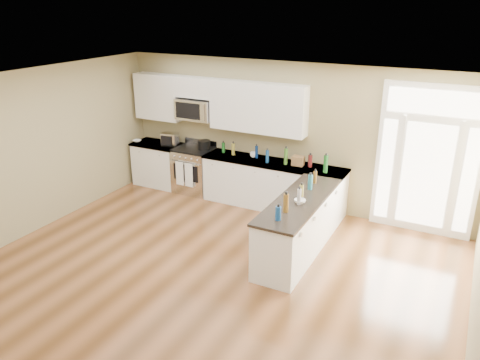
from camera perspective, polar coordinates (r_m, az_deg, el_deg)
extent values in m
plane|color=#583518|center=(6.46, -8.42, -15.63)|extent=(8.00, 8.00, 0.00)
plane|color=#95895E|center=(9.05, 5.86, 5.37)|extent=(7.00, 0.00, 7.00)
plane|color=white|center=(5.30, -10.05, 9.47)|extent=(8.00, 8.00, 0.00)
cube|color=white|center=(10.43, -9.79, 1.84)|extent=(1.06, 0.62, 0.90)
cube|color=black|center=(10.57, -9.66, -0.20)|extent=(1.02, 0.52, 0.10)
cube|color=black|center=(10.29, -9.95, 4.31)|extent=(1.10, 0.66, 0.04)
cube|color=white|center=(9.14, 4.02, -0.71)|extent=(2.81, 0.62, 0.90)
cube|color=black|center=(9.30, 3.95, -2.99)|extent=(2.77, 0.52, 0.10)
cube|color=black|center=(8.98, 4.09, 2.08)|extent=(2.85, 0.66, 0.04)
cube|color=white|center=(7.55, 7.16, -5.74)|extent=(0.65, 2.28, 0.90)
cube|color=black|center=(7.74, 7.03, -8.39)|extent=(0.61, 2.18, 0.10)
cube|color=black|center=(7.35, 7.33, -2.47)|extent=(0.69, 2.32, 0.04)
cube|color=white|center=(10.17, -9.86, 9.96)|extent=(1.04, 0.33, 0.95)
cube|color=white|center=(9.00, 2.18, 8.81)|extent=(1.94, 0.33, 0.95)
cube|color=white|center=(9.60, -5.42, 11.19)|extent=(0.82, 0.33, 0.40)
cube|color=silver|center=(9.65, -5.44, 8.58)|extent=(0.78, 0.40, 0.42)
cube|color=black|center=(9.52, -6.42, 8.37)|extent=(0.56, 0.01, 0.32)
cube|color=white|center=(8.50, 21.91, 2.16)|extent=(1.70, 0.08, 2.60)
cube|color=white|center=(8.53, 21.64, 0.48)|extent=(0.78, 0.02, 1.80)
cube|color=white|center=(8.60, 17.31, 1.20)|extent=(0.22, 0.02, 1.80)
cube|color=white|center=(8.51, 26.02, -0.25)|extent=(0.22, 0.02, 1.80)
cube|color=white|center=(8.21, 22.82, 8.67)|extent=(1.50, 0.02, 0.40)
cube|color=silver|center=(9.94, -5.60, 1.13)|extent=(0.79, 0.64, 0.92)
cube|color=black|center=(9.78, -5.70, 3.74)|extent=(0.79, 0.60, 0.03)
cube|color=silver|center=(10.00, -4.78, 4.61)|extent=(0.79, 0.04, 0.14)
cube|color=black|center=(9.66, -6.65, 0.87)|extent=(0.58, 0.01, 0.34)
cylinder|color=silver|center=(9.57, -6.79, 2.06)|extent=(0.70, 0.02, 0.02)
cube|color=white|center=(9.70, -7.35, 0.81)|extent=(0.18, 0.02, 0.50)
cube|color=white|center=(9.59, -6.26, 0.60)|extent=(0.18, 0.02, 0.50)
cylinder|color=black|center=(9.71, -4.39, 4.35)|extent=(0.34, 0.34, 0.20)
cube|color=silver|center=(10.06, -8.51, 4.95)|extent=(0.36, 0.30, 0.27)
cube|color=brown|center=(8.81, 7.09, 2.34)|extent=(0.22, 0.16, 0.18)
imported|color=white|center=(10.48, -12.45, 4.68)|extent=(0.19, 0.19, 0.04)
imported|color=white|center=(7.20, 7.32, -2.58)|extent=(0.20, 0.20, 0.06)
imported|color=white|center=(9.22, 1.64, 3.11)|extent=(0.14, 0.14, 0.10)
cylinder|color=#19591E|center=(9.50, -2.04, 3.97)|extent=(0.06, 0.06, 0.20)
cylinder|color=navy|center=(6.59, 4.67, -4.07)|extent=(0.08, 0.08, 0.21)
cylinder|color=brown|center=(7.98, 9.12, 0.32)|extent=(0.06, 0.06, 0.21)
cylinder|color=olive|center=(7.41, 7.50, -1.32)|extent=(0.07, 0.07, 0.19)
cylinder|color=#26727F|center=(7.70, 8.56, -0.26)|extent=(0.08, 0.08, 0.25)
cylinder|color=#591919|center=(8.77, 8.55, 2.33)|extent=(0.08, 0.08, 0.22)
cylinder|color=#B2B2B7|center=(7.11, 7.22, -2.03)|extent=(0.06, 0.06, 0.25)
cylinder|color=navy|center=(9.15, 2.03, 3.43)|extent=(0.06, 0.06, 0.24)
cylinder|color=#3F7226|center=(8.82, 5.61, 2.88)|extent=(0.07, 0.07, 0.31)
cylinder|color=#19591E|center=(8.50, 10.40, 1.94)|extent=(0.08, 0.08, 0.32)
cylinder|color=navy|center=(8.90, 3.34, 2.88)|extent=(0.06, 0.06, 0.24)
cylinder|color=brown|center=(6.83, 5.62, -2.83)|extent=(0.08, 0.08, 0.28)
cylinder|color=olive|center=(9.34, -0.83, 3.78)|extent=(0.07, 0.07, 0.24)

